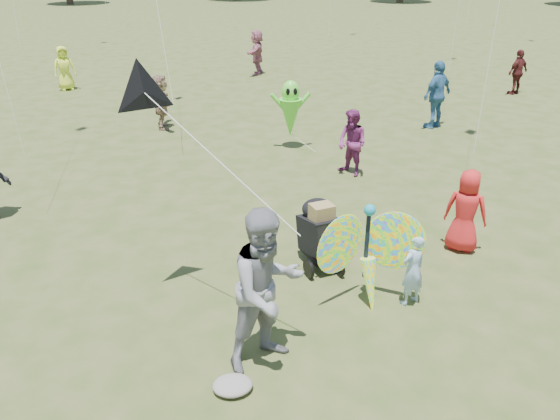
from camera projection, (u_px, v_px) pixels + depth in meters
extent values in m
plane|color=#51592B|center=(309.00, 332.00, 7.25)|extent=(160.00, 160.00, 0.00)
imported|color=#9DBFDE|center=(413.00, 269.00, 7.61)|extent=(0.49, 0.42, 1.12)
imported|color=gray|center=(267.00, 289.00, 6.33)|extent=(1.24, 1.15, 2.04)
ellipsoid|color=gray|center=(233.00, 385.00, 6.25)|extent=(0.47, 0.38, 0.15)
imported|color=red|center=(466.00, 211.00, 8.97)|extent=(0.83, 0.76, 1.42)
imported|color=teal|center=(437.00, 95.00, 15.28)|extent=(1.18, 0.98, 1.89)
imported|color=#93745B|center=(161.00, 102.00, 15.29)|extent=(0.59, 1.45, 1.52)
imported|color=#76275F|center=(352.00, 143.00, 12.05)|extent=(0.86, 0.91, 1.48)
imported|color=#DBF238|center=(64.00, 68.00, 19.61)|extent=(0.89, 0.75, 1.55)
imported|color=#4F1A1B|center=(518.00, 72.00, 19.02)|extent=(0.98, 0.71, 1.54)
imported|color=#AD6377|center=(257.00, 52.00, 22.13)|extent=(0.95, 1.71, 1.76)
cube|color=black|center=(320.00, 235.00, 8.56)|extent=(0.69, 0.96, 0.71)
cube|color=black|center=(320.00, 253.00, 8.70)|extent=(0.59, 0.77, 0.10)
ellipsoid|color=black|center=(318.00, 209.00, 8.64)|extent=(0.51, 0.45, 0.33)
cylinder|color=black|center=(309.00, 269.00, 8.39)|extent=(0.13, 0.30, 0.30)
cylinder|color=black|center=(339.00, 267.00, 8.45)|extent=(0.13, 0.30, 0.30)
cylinder|color=black|center=(314.00, 245.00, 9.15)|extent=(0.11, 0.23, 0.22)
cylinder|color=black|center=(328.00, 224.00, 7.95)|extent=(0.43, 0.15, 0.03)
cube|color=#A0824D|center=(322.00, 213.00, 8.34)|extent=(0.41, 0.37, 0.26)
ellipsoid|color=orange|center=(340.00, 245.00, 7.44)|extent=(0.98, 0.71, 1.24)
ellipsoid|color=orange|center=(394.00, 241.00, 7.53)|extent=(0.98, 0.71, 1.24)
cylinder|color=black|center=(367.00, 245.00, 7.52)|extent=(0.06, 0.06, 1.00)
cone|color=orange|center=(370.00, 289.00, 7.63)|extent=(0.36, 0.49, 0.93)
sphere|color=teal|center=(370.00, 210.00, 7.27)|extent=(0.16, 0.16, 0.16)
cone|color=black|center=(144.00, 92.00, 6.74)|extent=(0.89, 0.62, 0.81)
cylinder|color=silver|center=(219.00, 161.00, 6.47)|extent=(1.77, 1.49, 1.37)
cone|color=#61EB37|center=(290.00, 118.00, 13.68)|extent=(0.56, 0.56, 0.95)
ellipsoid|color=#61EB37|center=(291.00, 92.00, 13.40)|extent=(0.44, 0.39, 0.57)
ellipsoid|color=black|center=(288.00, 92.00, 13.21)|extent=(0.10, 0.05, 0.17)
ellipsoid|color=black|center=(295.00, 92.00, 13.23)|extent=(0.10, 0.05, 0.17)
cylinder|color=#61EB37|center=(278.00, 102.00, 13.47)|extent=(0.43, 0.10, 0.49)
cylinder|color=#61EB37|center=(302.00, 102.00, 13.54)|extent=(0.43, 0.10, 0.49)
cylinder|color=silver|center=(303.00, 143.00, 13.79)|extent=(0.61, 0.41, 0.41)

